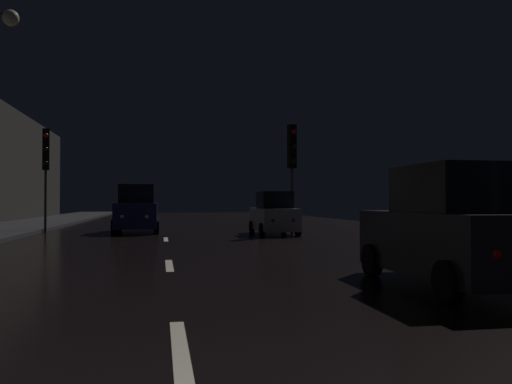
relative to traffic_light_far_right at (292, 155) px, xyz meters
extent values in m
cube|color=black|center=(-5.42, 4.19, -3.46)|extent=(27.83, 84.00, 0.02)
cube|color=beige|center=(-5.42, -17.31, -3.44)|extent=(0.16, 2.20, 0.01)
cube|color=beige|center=(-5.42, -10.58, -3.44)|extent=(0.16, 2.20, 0.01)
cube|color=beige|center=(-5.42, -2.31, -3.44)|extent=(0.16, 2.20, 0.01)
cylinder|color=#38383A|center=(0.00, 0.02, -2.02)|extent=(0.12, 0.12, 2.86)
cube|color=black|center=(0.00, 0.02, 0.36)|extent=(0.37, 0.39, 1.90)
sphere|color=red|center=(0.03, -0.15, 1.00)|extent=(0.22, 0.22, 0.22)
sphere|color=black|center=(0.03, -0.15, 0.36)|extent=(0.22, 0.22, 0.22)
sphere|color=black|center=(0.03, -0.15, -0.27)|extent=(0.22, 0.22, 0.22)
cylinder|color=#38383A|center=(-10.83, 3.34, -2.01)|extent=(0.12, 0.12, 2.87)
cube|color=black|center=(-10.83, 3.34, 0.37)|extent=(0.37, 0.40, 1.90)
sphere|color=red|center=(-10.79, 3.16, 1.01)|extent=(0.22, 0.22, 0.22)
sphere|color=black|center=(-10.79, 3.16, 0.37)|extent=(0.22, 0.22, 0.22)
sphere|color=black|center=(-10.79, 3.16, -0.26)|extent=(0.22, 0.22, 0.22)
sphere|color=beige|center=(-9.63, -7.20, 2.95)|extent=(0.44, 0.44, 0.44)
cube|color=#141E51|center=(-6.69, 2.59, -2.66)|extent=(1.83, 4.26, 1.12)
cube|color=black|center=(-6.69, 2.75, -1.68)|extent=(1.55, 2.13, 0.85)
cylinder|color=black|center=(-5.80, 1.10, -3.12)|extent=(0.22, 0.65, 0.65)
cylinder|color=black|center=(-7.59, 1.10, -3.12)|extent=(0.22, 0.65, 0.65)
cylinder|color=black|center=(-5.80, 4.09, -3.12)|extent=(0.22, 0.65, 0.65)
cylinder|color=black|center=(-7.59, 4.09, -3.12)|extent=(0.22, 0.65, 0.65)
sphere|color=white|center=(-6.19, 0.51, -2.66)|extent=(0.18, 0.18, 0.18)
sphere|color=white|center=(-7.20, 0.51, -2.66)|extent=(0.18, 0.18, 0.18)
sphere|color=red|center=(-6.19, 4.68, -2.66)|extent=(0.18, 0.18, 0.18)
sphere|color=red|center=(-7.20, 4.68, -2.66)|extent=(0.18, 0.18, 0.18)
cube|color=black|center=(-0.80, -14.25, -2.72)|extent=(1.69, 3.94, 1.03)
cube|color=black|center=(-0.80, -14.39, -1.81)|extent=(1.43, 1.97, 0.79)
cylinder|color=black|center=(-1.63, -12.87, -3.15)|extent=(0.21, 0.60, 0.60)
cylinder|color=black|center=(0.02, -12.87, -3.15)|extent=(0.21, 0.60, 0.60)
cylinder|color=black|center=(-1.63, -15.63, -3.15)|extent=(0.21, 0.60, 0.60)
sphere|color=slate|center=(-1.27, -12.32, -2.72)|extent=(0.17, 0.17, 0.17)
sphere|color=slate|center=(-0.34, -12.32, -2.72)|extent=(0.17, 0.17, 0.17)
sphere|color=red|center=(-1.27, -16.18, -2.72)|extent=(0.17, 0.17, 0.17)
cube|color=#A5A8AD|center=(-0.80, 0.04, -2.79)|extent=(1.53, 3.58, 0.94)
cube|color=black|center=(-0.80, -0.09, -1.96)|extent=(1.30, 1.79, 0.72)
cylinder|color=black|center=(-1.56, 1.29, -3.17)|extent=(0.19, 0.55, 0.55)
cylinder|color=black|center=(-0.05, 1.29, -3.17)|extent=(0.19, 0.55, 0.55)
cylinder|color=black|center=(-1.56, -1.21, -3.17)|extent=(0.19, 0.55, 0.55)
cylinder|color=black|center=(-0.05, -1.21, -3.17)|extent=(0.19, 0.55, 0.55)
sphere|color=slate|center=(-1.23, 1.79, -2.79)|extent=(0.15, 0.15, 0.15)
sphere|color=slate|center=(-0.38, 1.79, -2.79)|extent=(0.15, 0.15, 0.15)
sphere|color=red|center=(-1.23, -1.71, -2.79)|extent=(0.15, 0.15, 0.15)
sphere|color=red|center=(-0.38, -1.71, -2.79)|extent=(0.15, 0.15, 0.15)
camera|label=1|loc=(-5.60, -22.56, -2.03)|focal=37.57mm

